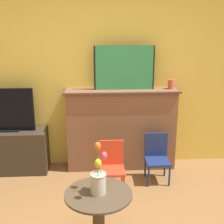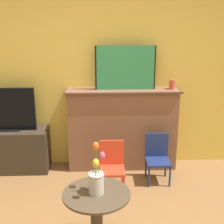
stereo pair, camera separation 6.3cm
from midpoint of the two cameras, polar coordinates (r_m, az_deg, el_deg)
wall_back at (r=4.27m, az=-2.00°, el=7.69°), size 8.00×0.06×2.70m
fireplace_mantel at (r=4.30m, az=1.29°, el=-2.96°), size 1.53×0.35×1.12m
painting at (r=4.10m, az=1.81°, el=8.07°), size 0.79×0.03×0.57m
mantel_candle at (r=4.24m, az=10.26°, el=5.02°), size 0.07×0.07×0.12m
tv_stand at (r=4.49m, az=-18.30°, el=-6.80°), size 0.97×0.37×0.58m
tv_monitor at (r=4.31m, az=-18.98°, el=0.25°), size 0.69×0.12×0.58m
chair_red at (r=3.81m, az=-0.51°, el=-9.52°), size 0.30×0.30×0.61m
chair_blue at (r=4.08m, az=7.74°, el=-7.88°), size 0.30×0.30×0.61m
side_table at (r=2.91m, az=-3.12°, el=-17.98°), size 0.60×0.60×0.57m
vase_tulips at (r=2.73m, az=-3.18°, el=-12.04°), size 0.15×0.22×0.45m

